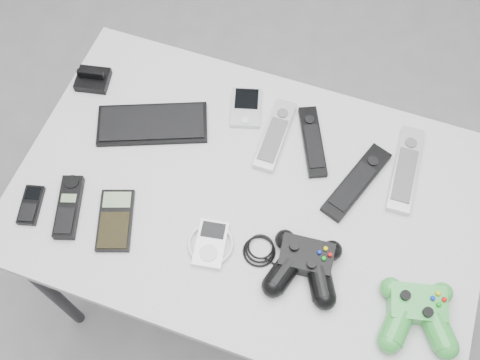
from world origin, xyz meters
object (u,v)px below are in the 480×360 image
(remote_black_b, at_px, (357,182))
(controller_green, at_px, (418,312))
(pda, at_px, (246,107))
(cordless_handset, at_px, (69,207))
(remote_silver_a, at_px, (275,135))
(remote_silver_b, at_px, (405,169))
(controller_black, at_px, (305,264))
(pda_keyboard, at_px, (152,124))
(calculator, at_px, (115,220))
(remote_black_a, at_px, (313,141))
(mobile_phone, at_px, (31,205))
(desk, at_px, (249,206))
(mp3_player, at_px, (211,244))

(remote_black_b, xyz_separation_m, controller_green, (0.19, -0.26, 0.02))
(controller_green, bearing_deg, pda, 129.99)
(cordless_handset, bearing_deg, remote_black_b, 6.85)
(remote_silver_a, bearing_deg, remote_black_b, -15.26)
(remote_silver_b, height_order, controller_black, controller_black)
(pda_keyboard, distance_m, remote_black_b, 0.51)
(remote_black_b, distance_m, controller_black, 0.24)
(pda_keyboard, relative_size, remote_silver_a, 1.34)
(pda, bearing_deg, calculator, -130.88)
(remote_black_a, xyz_separation_m, cordless_handset, (-0.47, -0.35, 0.00))
(cordless_handset, distance_m, controller_green, 0.79)
(mobile_phone, height_order, cordless_handset, cordless_handset)
(pda, relative_size, remote_black_a, 0.58)
(mobile_phone, xyz_separation_m, controller_black, (0.62, 0.07, 0.02))
(desk, height_order, remote_black_a, remote_black_a)
(desk, distance_m, cordless_handset, 0.42)
(desk, distance_m, remote_black_a, 0.22)
(remote_silver_a, bearing_deg, remote_silver_b, 1.93)
(cordless_handset, bearing_deg, controller_green, -16.59)
(remote_silver_a, distance_m, mobile_phone, 0.59)
(remote_silver_a, xyz_separation_m, controller_black, (0.16, -0.29, 0.02))
(remote_black_b, height_order, controller_green, controller_green)
(remote_silver_a, xyz_separation_m, calculator, (-0.27, -0.33, -0.00))
(cordless_handset, height_order, calculator, cordless_handset)
(desk, height_order, remote_silver_a, remote_silver_a)
(desk, bearing_deg, calculator, -147.98)
(remote_black_a, xyz_separation_m, remote_silver_b, (0.23, -0.00, 0.00))
(remote_silver_a, height_order, remote_black_b, same)
(remote_black_b, height_order, calculator, remote_black_b)
(pda, distance_m, mobile_phone, 0.56)
(remote_black_a, relative_size, mp3_player, 1.77)
(cordless_handset, height_order, controller_green, controller_green)
(desk, distance_m, remote_silver_a, 0.18)
(pda_keyboard, xyz_separation_m, pda, (0.20, 0.12, 0.00))
(pda_keyboard, distance_m, controller_green, 0.74)
(desk, distance_m, pda, 0.25)
(remote_silver_a, bearing_deg, desk, -93.25)
(remote_silver_b, bearing_deg, mobile_phone, -157.10)
(remote_black_b, xyz_separation_m, remote_silver_b, (0.10, 0.07, 0.00))
(calculator, relative_size, controller_green, 0.86)
(remote_silver_a, bearing_deg, controller_black, -61.76)
(pda_keyboard, distance_m, cordless_handset, 0.28)
(pda, height_order, controller_black, controller_black)
(mp3_player, bearing_deg, remote_silver_a, 71.50)
(desk, bearing_deg, mobile_phone, -157.11)
(pda, bearing_deg, mp3_player, -99.08)
(mobile_phone, distance_m, mp3_player, 0.42)
(cordless_handset, relative_size, controller_black, 0.56)
(remote_black_a, distance_m, controller_green, 0.46)
(calculator, bearing_deg, remote_silver_b, 10.88)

